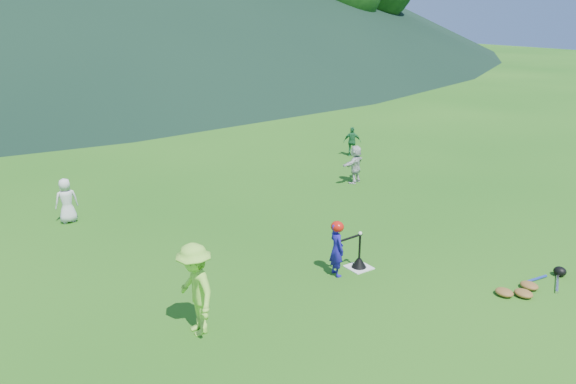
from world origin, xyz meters
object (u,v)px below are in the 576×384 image
at_px(adult_coach, 195,289).
at_px(fielder_c, 352,142).
at_px(fielder_a, 66,201).
at_px(batting_tee, 359,262).
at_px(equipment_pile, 530,286).
at_px(home_plate, 359,267).
at_px(batter_child, 337,249).
at_px(fielder_d, 355,164).

distance_m(adult_coach, fielder_c, 11.66).
xyz_separation_m(fielder_a, fielder_c, (9.71, 0.98, -0.04)).
distance_m(batting_tee, equipment_pile, 3.16).
relative_size(fielder_c, equipment_pile, 0.56).
bearing_deg(adult_coach, home_plate, 97.80).
bearing_deg(adult_coach, batter_child, 99.07).
bearing_deg(batting_tee, home_plate, 0.00).
bearing_deg(equipment_pile, fielder_d, 76.48).
xyz_separation_m(home_plate, fielder_c, (5.60, 6.80, 0.50)).
distance_m(home_plate, fielder_c, 8.82).
bearing_deg(batter_child, fielder_d, -33.74).
height_order(batter_child, batting_tee, batter_child).
relative_size(adult_coach, fielder_d, 1.35).
bearing_deg(equipment_pile, home_plate, 129.69).
bearing_deg(fielder_d, equipment_pile, 54.14).
height_order(fielder_a, fielder_c, fielder_a).
relative_size(home_plate, adult_coach, 0.30).
xyz_separation_m(home_plate, fielder_a, (-4.12, 5.82, 0.53)).
xyz_separation_m(batter_child, equipment_pile, (2.58, -2.45, -0.47)).
bearing_deg(fielder_a, equipment_pile, 128.29).
distance_m(batter_child, fielder_d, 6.06).
distance_m(fielder_a, fielder_d, 7.90).
distance_m(home_plate, batter_child, 0.77).
height_order(batting_tee, equipment_pile, batting_tee).
bearing_deg(fielder_d, fielder_a, -32.86).
relative_size(home_plate, fielder_d, 0.40).
relative_size(batting_tee, equipment_pile, 0.38).
bearing_deg(equipment_pile, fielder_a, 126.63).
bearing_deg(home_plate, batting_tee, 0.00).
height_order(batter_child, adult_coach, adult_coach).
bearing_deg(equipment_pile, batter_child, 136.44).
xyz_separation_m(adult_coach, fielder_c, (9.25, 7.10, -0.25)).
bearing_deg(equipment_pile, adult_coach, 159.43).
bearing_deg(equipment_pile, fielder_c, 68.80).
height_order(home_plate, fielder_d, fielder_d).
bearing_deg(fielder_a, fielder_c, -172.60).
bearing_deg(batting_tee, adult_coach, -175.25).
xyz_separation_m(fielder_d, batting_tee, (-3.65, -4.38, -0.43)).
relative_size(fielder_d, equipment_pile, 0.62).
bearing_deg(fielder_c, home_plate, 88.97).
bearing_deg(batter_child, adult_coach, 106.36).
distance_m(adult_coach, equipment_pile, 6.09).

